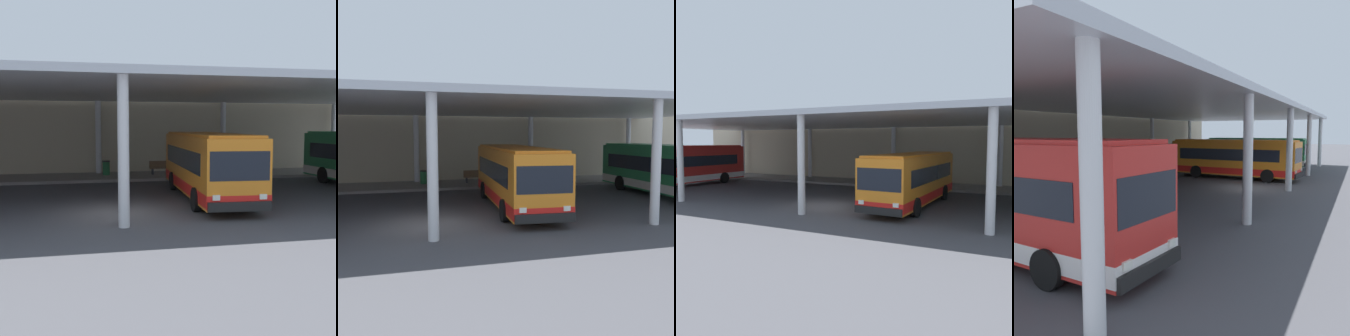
# 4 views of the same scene
# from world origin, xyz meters

# --- Properties ---
(ground_plane) EXTENTS (200.00, 200.00, 0.00)m
(ground_plane) POSITION_xyz_m (0.00, 0.00, 0.00)
(ground_plane) COLOR #47474C
(platform_kerb) EXTENTS (42.00, 4.50, 0.18)m
(platform_kerb) POSITION_xyz_m (0.00, 11.75, 0.09)
(platform_kerb) COLOR gray
(platform_kerb) RESTS_ON ground
(station_building_facade) EXTENTS (48.00, 1.60, 6.52)m
(station_building_facade) POSITION_xyz_m (0.00, 15.00, 3.26)
(station_building_facade) COLOR #C1B293
(station_building_facade) RESTS_ON ground
(canopy_shelter) EXTENTS (40.00, 17.00, 5.55)m
(canopy_shelter) POSITION_xyz_m (0.00, 5.50, 5.29)
(canopy_shelter) COLOR silver
(canopy_shelter) RESTS_ON ground
(bus_second_bay) EXTENTS (3.20, 10.67, 3.17)m
(bus_second_bay) POSITION_xyz_m (4.64, 2.76, 1.66)
(bus_second_bay) COLOR orange
(bus_second_bay) RESTS_ON ground
(bus_middle_bay) EXTENTS (2.76, 10.54, 3.17)m
(bus_middle_bay) POSITION_xyz_m (14.54, 3.60, 1.66)
(bus_middle_bay) COLOR #28844C
(bus_middle_bay) RESTS_ON ground
(bench_waiting) EXTENTS (1.80, 0.45, 0.92)m
(bench_waiting) POSITION_xyz_m (4.26, 11.82, 0.66)
(bench_waiting) COLOR brown
(bench_waiting) RESTS_ON platform_kerb
(trash_bin) EXTENTS (0.52, 0.52, 0.98)m
(trash_bin) POSITION_xyz_m (0.42, 12.12, 0.68)
(trash_bin) COLOR #236638
(trash_bin) RESTS_ON platform_kerb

